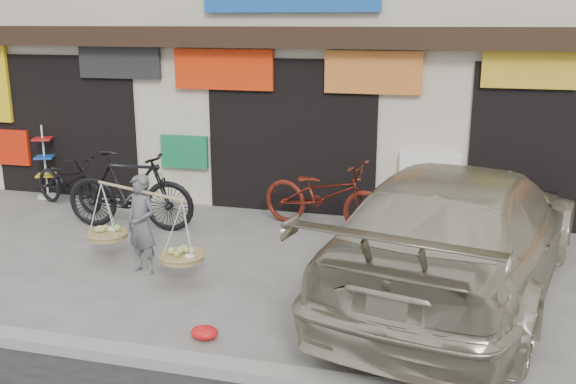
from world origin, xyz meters
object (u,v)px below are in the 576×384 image
(street_vendor, at_px, (142,229))
(suv, at_px, (460,231))
(bike_1, at_px, (130,190))
(bike_2, at_px, (324,195))
(bike_0, at_px, (69,181))
(display_rack, at_px, (45,169))

(street_vendor, height_order, suv, suv)
(street_vendor, relative_size, suv, 0.32)
(bike_1, relative_size, bike_2, 0.99)
(street_vendor, xyz_separation_m, bike_0, (-2.77, 2.51, -0.11))
(street_vendor, height_order, bike_0, street_vendor)
(bike_1, xyz_separation_m, display_rack, (-2.53, 1.36, -0.08))
(street_vendor, distance_m, bike_1, 1.99)
(bike_0, relative_size, suv, 0.32)
(street_vendor, xyz_separation_m, suv, (4.12, 0.38, 0.21))
(suv, bearing_deg, street_vendor, 18.21)
(bike_1, bearing_deg, suv, -107.90)
(bike_1, bearing_deg, bike_2, -78.58)
(bike_1, relative_size, suv, 0.36)
(bike_0, distance_m, suv, 7.21)
(bike_1, distance_m, bike_2, 3.17)
(bike_0, bearing_deg, bike_2, -66.80)
(street_vendor, bearing_deg, bike_1, 143.96)
(bike_1, bearing_deg, bike_0, 59.88)
(bike_0, height_order, bike_2, bike_2)
(street_vendor, distance_m, display_rack, 4.72)
(bike_0, height_order, suv, suv)
(suv, bearing_deg, bike_1, -1.05)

